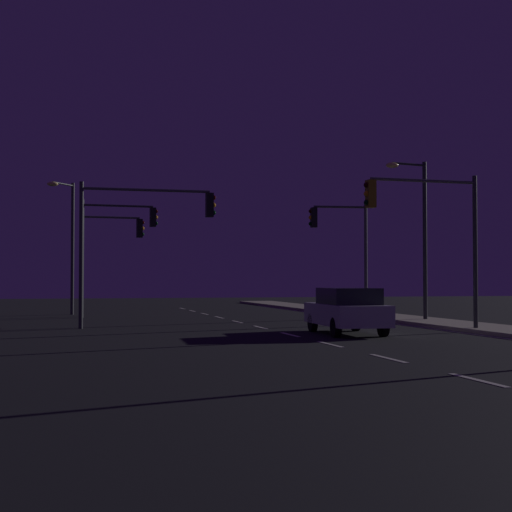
% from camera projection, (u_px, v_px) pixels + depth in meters
% --- Properties ---
extents(ground_plane, '(112.00, 112.00, 0.00)m').
position_uv_depth(ground_plane, '(325.00, 343.00, 22.29)').
color(ground_plane, black).
rests_on(ground_plane, ground).
extents(lane_markings_center, '(0.14, 50.00, 0.01)m').
position_uv_depth(lane_markings_center, '(290.00, 335.00, 25.68)').
color(lane_markings_center, silver).
rests_on(lane_markings_center, ground).
extents(lane_edge_line, '(0.14, 53.00, 0.01)m').
position_uv_depth(lane_edge_line, '(433.00, 329.00, 28.62)').
color(lane_edge_line, silver).
rests_on(lane_edge_line, ground).
extents(car, '(2.05, 4.49, 1.57)m').
position_uv_depth(car, '(347.00, 310.00, 26.02)').
color(car, silver).
rests_on(car, ground).
extents(traffic_light_mid_left, '(2.88, 0.51, 5.45)m').
position_uv_depth(traffic_light_mid_left, '(342.00, 237.00, 36.69)').
color(traffic_light_mid_left, '#4C4C51').
rests_on(traffic_light_mid_left, sidewalk_right).
extents(traffic_light_overhead_east, '(5.26, 0.34, 5.57)m').
position_uv_depth(traffic_light_overhead_east, '(141.00, 224.00, 29.47)').
color(traffic_light_overhead_east, '#38383D').
rests_on(traffic_light_overhead_east, ground).
extents(traffic_light_near_left, '(4.38, 0.40, 5.42)m').
position_uv_depth(traffic_light_near_left, '(428.00, 219.00, 26.78)').
color(traffic_light_near_left, '#2D3033').
rests_on(traffic_light_near_left, sidewalk_right).
extents(traffic_light_far_right, '(3.76, 0.45, 5.73)m').
position_uv_depth(traffic_light_far_right, '(115.00, 235.00, 37.50)').
color(traffic_light_far_right, '#2D3033').
rests_on(traffic_light_far_right, ground).
extents(traffic_light_far_left, '(3.25, 0.46, 5.25)m').
position_uv_depth(traffic_light_far_left, '(109.00, 244.00, 38.64)').
color(traffic_light_far_left, '#38383D').
rests_on(traffic_light_far_left, ground).
extents(street_lamp_across_street, '(2.04, 0.59, 6.86)m').
position_uv_depth(street_lamp_across_street, '(419.00, 223.00, 33.27)').
color(street_lamp_across_street, '#2D3033').
rests_on(street_lamp_across_street, sidewalk_right).
extents(street_lamp_median, '(1.40, 1.66, 7.00)m').
position_uv_depth(street_lamp_median, '(69.00, 234.00, 40.36)').
color(street_lamp_median, '#38383D').
rests_on(street_lamp_median, ground).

